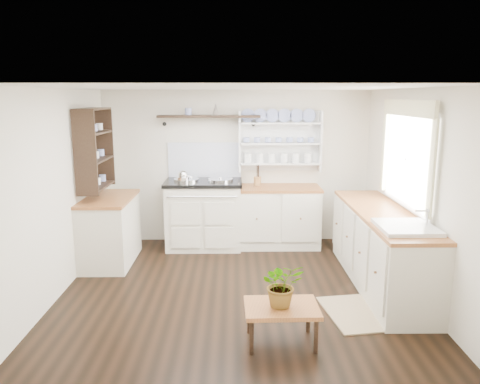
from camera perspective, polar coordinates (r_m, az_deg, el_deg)
name	(u,v)px	position (r m, az deg, el deg)	size (l,w,h in m)	color
floor	(237,288)	(5.61, -0.36, -11.60)	(4.00, 3.80, 0.01)	black
wall_back	(236,167)	(7.13, -0.45, 3.07)	(4.00, 0.02, 2.30)	silver
wall_right	(414,192)	(5.64, 20.39, 0.03)	(0.02, 3.80, 2.30)	silver
wall_left	(59,193)	(5.62, -21.22, -0.06)	(0.02, 3.80, 2.30)	silver
ceiling	(237,88)	(5.16, -0.40, 12.60)	(4.00, 3.80, 0.01)	white
window	(407,154)	(5.70, 19.68, 4.42)	(0.08, 1.55, 1.22)	white
aga_cooker	(204,213)	(6.95, -4.41, -2.60)	(1.12, 0.77, 1.03)	silver
back_cabinets	(277,216)	(7.01, 4.48, -2.88)	(1.27, 0.63, 0.90)	white
right_cabinets	(381,247)	(5.80, 16.78, -6.47)	(0.62, 2.43, 0.90)	white
belfast_sink	(406,239)	(5.03, 19.53, -5.38)	(0.55, 0.60, 0.45)	white
left_cabinets	(110,229)	(6.52, -15.56, -4.39)	(0.62, 1.13, 0.90)	white
plate_rack	(280,141)	(7.08, 4.84, 6.27)	(1.20, 0.22, 0.90)	white
high_shelf	(209,117)	(6.95, -3.80, 9.10)	(1.50, 0.29, 0.16)	black
left_shelving	(94,148)	(6.36, -17.32, 5.12)	(0.28, 0.80, 1.05)	black
kettle	(183,179)	(6.75, -6.92, 1.59)	(0.19, 0.19, 0.23)	silver
utensil_crock	(257,181)	(6.95, 2.13, 1.35)	(0.11, 0.11, 0.12)	#A26F3B
center_table	(282,310)	(4.37, 5.09, -14.19)	(0.67, 0.49, 0.36)	brown
potted_plant	(282,284)	(4.26, 5.15, -11.13)	(0.37, 0.32, 0.42)	#3F7233
floor_rug	(354,313)	(5.14, 13.76, -14.15)	(0.55, 0.85, 0.02)	#86664E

